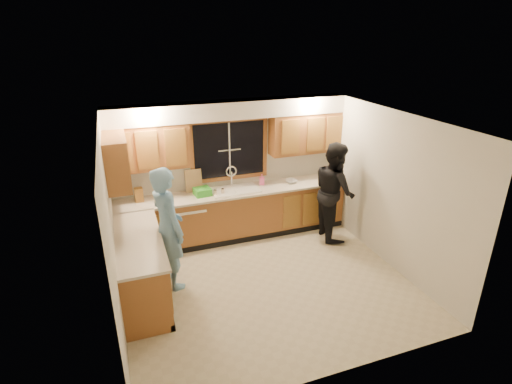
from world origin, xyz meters
TOP-DOWN VIEW (x-y plane):
  - floor at (0.00, 0.00)m, footprint 4.20×4.20m
  - ceiling at (0.00, 0.00)m, footprint 4.20×4.20m
  - wall_back at (0.00, 1.90)m, footprint 4.20×0.00m
  - wall_left at (-2.10, 0.00)m, footprint 0.00×3.80m
  - wall_right at (2.10, 0.00)m, footprint 0.00×3.80m
  - base_cabinets_back at (0.00, 1.60)m, footprint 4.20×0.60m
  - base_cabinets_left at (-1.80, 0.35)m, footprint 0.60×1.90m
  - countertop_back at (0.00, 1.58)m, footprint 4.20×0.63m
  - countertop_left at (-1.79, 0.35)m, footprint 0.63×1.90m
  - upper_cabinets_left at (-1.43, 1.73)m, footprint 1.35×0.33m
  - upper_cabinets_right at (1.43, 1.73)m, footprint 1.35×0.33m
  - upper_cabinets_return at (-1.94, 1.12)m, footprint 0.33×0.90m
  - soffit at (0.00, 1.72)m, footprint 4.20×0.35m
  - window_frame at (0.00, 1.89)m, footprint 1.44×0.03m
  - sink at (0.00, 1.60)m, footprint 0.86×0.52m
  - dishwasher at (-0.85, 1.59)m, footprint 0.60×0.56m
  - stove at (-1.80, -0.22)m, footprint 0.58×0.75m
  - man at (-1.35, 0.48)m, footprint 0.64×0.79m
  - woman at (1.70, 1.01)m, footprint 0.80×0.96m
  - knife_block at (-1.66, 1.68)m, footprint 0.15×0.13m
  - cutting_board at (-0.69, 1.82)m, footprint 0.30×0.11m
  - dish_crate at (-0.60, 1.59)m, footprint 0.30×0.29m
  - soap_bottle at (0.57, 1.72)m, footprint 0.12×0.12m
  - bowl at (1.12, 1.62)m, footprint 0.24×0.24m
  - can_left at (-0.39, 1.48)m, footprint 0.07×0.07m
  - can_right at (-0.25, 1.50)m, footprint 0.07×0.07m

SIDE VIEW (x-z plane):
  - floor at x=0.00m, z-range 0.00..0.00m
  - dishwasher at x=-0.85m, z-range 0.00..0.82m
  - base_cabinets_back at x=0.00m, z-range 0.00..0.88m
  - base_cabinets_left at x=-1.80m, z-range 0.00..0.88m
  - stove at x=-1.80m, z-range 0.00..0.90m
  - sink at x=0.00m, z-range 0.58..1.15m
  - countertop_back at x=0.00m, z-range 0.88..0.92m
  - countertop_left at x=-1.79m, z-range 0.88..0.92m
  - woman at x=1.70m, z-range 0.00..1.80m
  - man at x=-1.35m, z-range 0.00..1.88m
  - bowl at x=1.12m, z-range 0.92..0.97m
  - can_right at x=-0.25m, z-range 0.92..1.03m
  - can_left at x=-0.39m, z-range 0.92..1.03m
  - dish_crate at x=-0.60m, z-range 0.92..1.05m
  - soap_bottle at x=0.57m, z-range 0.92..1.12m
  - knife_block at x=-1.66m, z-range 0.92..1.16m
  - cutting_board at x=-0.69m, z-range 0.92..1.32m
  - wall_back at x=0.00m, z-range -0.85..3.35m
  - wall_left at x=-2.10m, z-range -0.65..3.15m
  - wall_right at x=2.10m, z-range -0.65..3.15m
  - window_frame at x=0.00m, z-range 1.03..2.17m
  - upper_cabinets_left at x=-1.43m, z-range 1.45..2.20m
  - upper_cabinets_right at x=1.43m, z-range 1.45..2.20m
  - upper_cabinets_return at x=-1.94m, z-range 1.45..2.20m
  - soffit at x=0.00m, z-range 2.20..2.50m
  - ceiling at x=0.00m, z-range 2.50..2.50m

